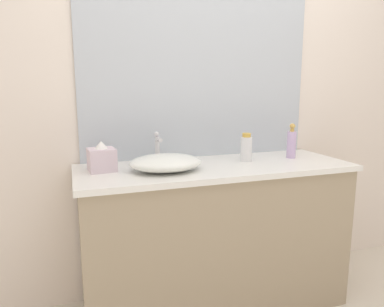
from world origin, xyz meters
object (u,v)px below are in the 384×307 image
Objects in this scene: soap_dispenser at (292,143)px; lotion_bottle at (246,148)px; tissue_box at (102,158)px; sink_basin at (166,163)px.

soap_dispenser reaches higher than lotion_bottle.
soap_dispenser is 1.36× the size of tissue_box.
sink_basin is 0.53m from lotion_bottle.
soap_dispenser is at bearing -1.05° from tissue_box.
tissue_box reaches higher than sink_basin.
lotion_bottle is (-0.32, -0.00, -0.01)m from soap_dispenser.
lotion_bottle is at bearing -179.48° from soap_dispenser.
lotion_bottle is at bearing 8.49° from sink_basin.
soap_dispenser is at bearing 0.52° from lotion_bottle.
soap_dispenser is 1.16m from tissue_box.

